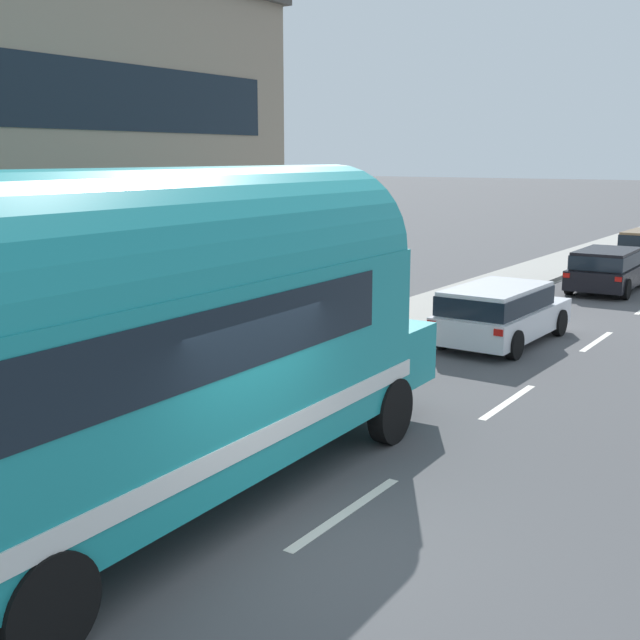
{
  "coord_description": "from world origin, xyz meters",
  "views": [
    {
      "loc": [
        4.78,
        -6.74,
        4.24
      ],
      "look_at": [
        -1.97,
        3.29,
        1.76
      ],
      "focal_mm": 44.85,
      "sensor_mm": 36.0,
      "label": 1
    }
  ],
  "objects": [
    {
      "name": "sidewalk_slab",
      "position": [
        -4.86,
        10.0,
        0.07
      ],
      "size": [
        2.39,
        90.0,
        0.15
      ],
      "primitive_type": "cube",
      "color": "#9E9B93",
      "rests_on": "ground"
    },
    {
      "name": "car_lead",
      "position": [
        -1.83,
        10.47,
        0.79
      ],
      "size": [
        1.98,
        4.3,
        1.37
      ],
      "color": "white",
      "rests_on": "ground"
    },
    {
      "name": "ground_plane",
      "position": [
        0.0,
        0.0,
        0.0
      ],
      "size": [
        300.0,
        300.0,
        0.0
      ],
      "primitive_type": "plane",
      "color": "#4C4C4F"
    },
    {
      "name": "painted_bus",
      "position": [
        -1.8,
        -0.77,
        2.3
      ],
      "size": [
        2.81,
        10.87,
        4.12
      ],
      "color": "teal",
      "rests_on": "ground"
    },
    {
      "name": "lane_markings",
      "position": [
        -2.58,
        12.76,
        0.0
      ],
      "size": [
        3.79,
        80.0,
        0.01
      ],
      "color": "silver",
      "rests_on": "ground"
    },
    {
      "name": "car_second",
      "position": [
        -1.7,
        19.35,
        0.78
      ],
      "size": [
        1.95,
        4.33,
        1.37
      ],
      "color": "black",
      "rests_on": "ground"
    }
  ]
}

